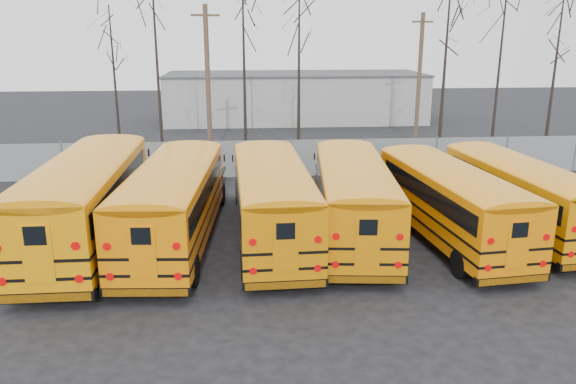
{
  "coord_description": "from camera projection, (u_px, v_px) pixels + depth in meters",
  "views": [
    {
      "loc": [
        -2.5,
        -17.47,
        7.54
      ],
      "look_at": [
        -0.86,
        3.27,
        1.6
      ],
      "focal_mm": 35.0,
      "sensor_mm": 36.0,
      "label": 1
    }
  ],
  "objects": [
    {
      "name": "ground",
      "position": [
        321.0,
        263.0,
        19.01
      ],
      "size": [
        120.0,
        120.0,
        0.0
      ],
      "primitive_type": "plane",
      "color": "black",
      "rests_on": "ground"
    },
    {
      "name": "fence",
      "position": [
        291.0,
        158.0,
        30.24
      ],
      "size": [
        40.0,
        0.04,
        2.0
      ],
      "primitive_type": "cube",
      "color": "gray",
      "rests_on": "ground"
    },
    {
      "name": "distant_building",
      "position": [
        295.0,
        98.0,
        49.29
      ],
      "size": [
        22.0,
        8.0,
        4.0
      ],
      "primitive_type": "cube",
      "color": "#A1A19D",
      "rests_on": "ground"
    },
    {
      "name": "bus_a",
      "position": [
        87.0,
        194.0,
        20.13
      ],
      "size": [
        2.82,
        11.97,
        3.34
      ],
      "rotation": [
        0.0,
        0.0,
        0.01
      ],
      "color": "black",
      "rests_on": "ground"
    },
    {
      "name": "bus_b",
      "position": [
        174.0,
        197.0,
        20.22
      ],
      "size": [
        3.29,
        11.28,
        3.12
      ],
      "rotation": [
        0.0,
        0.0,
        -0.07
      ],
      "color": "black",
      "rests_on": "ground"
    },
    {
      "name": "bus_c",
      "position": [
        272.0,
        195.0,
        20.6
      ],
      "size": [
        2.84,
        11.01,
        3.06
      ],
      "rotation": [
        0.0,
        0.0,
        0.03
      ],
      "color": "black",
      "rests_on": "ground"
    },
    {
      "name": "bus_d",
      "position": [
        353.0,
        192.0,
        20.96
      ],
      "size": [
        3.54,
        10.99,
        3.03
      ],
      "rotation": [
        0.0,
        0.0,
        -0.1
      ],
      "color": "black",
      "rests_on": "ground"
    },
    {
      "name": "bus_e",
      "position": [
        448.0,
        196.0,
        20.72
      ],
      "size": [
        3.41,
        10.54,
        2.9
      ],
      "rotation": [
        0.0,
        0.0,
        0.1
      ],
      "color": "black",
      "rests_on": "ground"
    },
    {
      "name": "bus_f",
      "position": [
        519.0,
        190.0,
        21.7
      ],
      "size": [
        3.24,
        10.36,
        2.86
      ],
      "rotation": [
        0.0,
        0.0,
        0.09
      ],
      "color": "black",
      "rests_on": "ground"
    },
    {
      "name": "utility_pole_left",
      "position": [
        208.0,
        84.0,
        32.31
      ],
      "size": [
        1.6,
        0.43,
        9.05
      ],
      "rotation": [
        0.0,
        0.0,
        0.19
      ],
      "color": "brown",
      "rests_on": "ground"
    },
    {
      "name": "utility_pole_right",
      "position": [
        419.0,
        80.0,
        37.15
      ],
      "size": [
        1.53,
        0.54,
        8.77
      ],
      "rotation": [
        0.0,
        0.0,
        0.28
      ],
      "color": "brown",
      "rests_on": "ground"
    },
    {
      "name": "tree_0",
      "position": [
        115.0,
        84.0,
        33.96
      ],
      "size": [
        0.26,
        0.26,
        9.08
      ],
      "primitive_type": "cone",
      "color": "black",
      "rests_on": "ground"
    },
    {
      "name": "tree_1",
      "position": [
        157.0,
        55.0,
        29.72
      ],
      "size": [
        0.26,
        0.26,
        12.73
      ],
      "primitive_type": "cone",
      "color": "black",
      "rests_on": "ground"
    },
    {
      "name": "tree_2",
      "position": [
        244.0,
        63.0,
        34.48
      ],
      "size": [
        0.26,
        0.26,
        11.39
      ],
      "primitive_type": "cone",
      "color": "black",
      "rests_on": "ground"
    },
    {
      "name": "tree_3",
      "position": [
        299.0,
        79.0,
        33.21
      ],
      "size": [
        0.26,
        0.26,
        9.79
      ],
      "primitive_type": "cone",
      "color": "black",
      "rests_on": "ground"
    },
    {
      "name": "tree_4",
      "position": [
        444.0,
        77.0,
        32.53
      ],
      "size": [
        0.26,
        0.26,
        10.02
      ],
      "primitive_type": "cone",
      "color": "black",
      "rests_on": "ground"
    },
    {
      "name": "tree_5",
      "position": [
        500.0,
        56.0,
        35.06
      ],
      "size": [
        0.26,
        0.26,
        12.16
      ],
      "primitive_type": "cone",
      "color": "black",
      "rests_on": "ground"
    },
    {
      "name": "tree_6",
      "position": [
        554.0,
        77.0,
        35.62
      ],
      "size": [
        0.26,
        0.26,
        9.58
      ],
      "primitive_type": "cone",
      "color": "black",
      "rests_on": "ground"
    }
  ]
}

